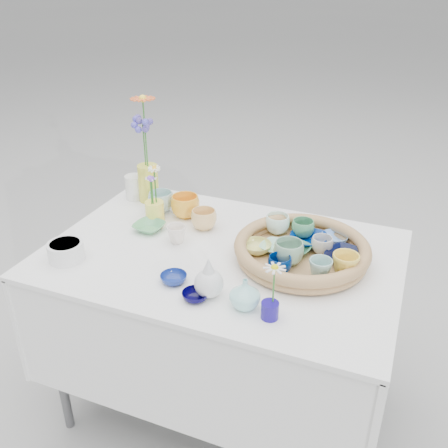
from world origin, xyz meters
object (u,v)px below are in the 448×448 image
at_px(wicker_tray, 302,251).
at_px(tall_vase_yellow, 148,183).
at_px(bud_vase_seafoam, 245,294).
at_px(display_table, 222,404).

xyz_separation_m(wicker_tray, tall_vase_yellow, (-0.75, 0.24, 0.04)).
distance_m(wicker_tray, bud_vase_seafoam, 0.34).
distance_m(wicker_tray, tall_vase_yellow, 0.79).
bearing_deg(tall_vase_yellow, bud_vase_seafoam, -41.07).
xyz_separation_m(wicker_tray, bud_vase_seafoam, (-0.09, -0.33, 0.01)).
bearing_deg(wicker_tray, tall_vase_yellow, 161.91).
xyz_separation_m(display_table, tall_vase_yellow, (-0.47, 0.29, 0.85)).
height_order(wicker_tray, tall_vase_yellow, tall_vase_yellow).
bearing_deg(display_table, tall_vase_yellow, 147.77).
xyz_separation_m(display_table, bud_vase_seafoam, (0.19, -0.28, 0.81)).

